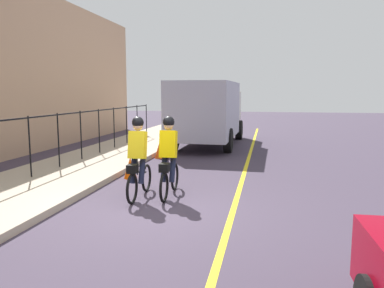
# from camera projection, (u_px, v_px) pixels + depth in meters

# --- Properties ---
(ground_plane) EXTENTS (80.00, 80.00, 0.00)m
(ground_plane) POSITION_uv_depth(u_px,v_px,m) (151.00, 211.00, 7.56)
(ground_plane) COLOR #3E3444
(lane_line_centre) EXTENTS (36.00, 0.12, 0.01)m
(lane_line_centre) POSITION_uv_depth(u_px,v_px,m) (231.00, 216.00, 7.24)
(lane_line_centre) COLOR yellow
(lane_line_centre) RESTS_ON ground
(sidewalk) EXTENTS (40.00, 3.20, 0.15)m
(sidewalk) POSITION_uv_depth(u_px,v_px,m) (1.00, 198.00, 8.21)
(sidewalk) COLOR tan
(sidewalk) RESTS_ON ground
(iron_fence) EXTENTS (20.75, 0.04, 1.60)m
(iron_fence) POSITION_uv_depth(u_px,v_px,m) (11.00, 137.00, 9.09)
(iron_fence) COLOR black
(iron_fence) RESTS_ON sidewalk
(cyclist_lead) EXTENTS (1.71, 0.37, 1.83)m
(cyclist_lead) POSITION_uv_depth(u_px,v_px,m) (138.00, 158.00, 8.33)
(cyclist_lead) COLOR black
(cyclist_lead) RESTS_ON ground
(cyclist_follow) EXTENTS (1.71, 0.37, 1.83)m
(cyclist_follow) POSITION_uv_depth(u_px,v_px,m) (169.00, 157.00, 8.46)
(cyclist_follow) COLOR black
(cyclist_follow) RESTS_ON ground
(box_truck_background) EXTENTS (6.76, 2.66, 2.78)m
(box_truck_background) POSITION_uv_depth(u_px,v_px,m) (208.00, 111.00, 16.72)
(box_truck_background) COLOR #AAABC2
(box_truck_background) RESTS_ON ground
(traffic_cone_near) EXTENTS (0.36, 0.36, 0.59)m
(traffic_cone_near) POSITION_uv_depth(u_px,v_px,m) (130.00, 168.00, 10.39)
(traffic_cone_near) COLOR #F85607
(traffic_cone_near) RESTS_ON ground
(traffic_cone_far) EXTENTS (0.36, 0.36, 0.59)m
(traffic_cone_far) POSITION_uv_depth(u_px,v_px,m) (160.00, 150.00, 13.58)
(traffic_cone_far) COLOR #EE5313
(traffic_cone_far) RESTS_ON ground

